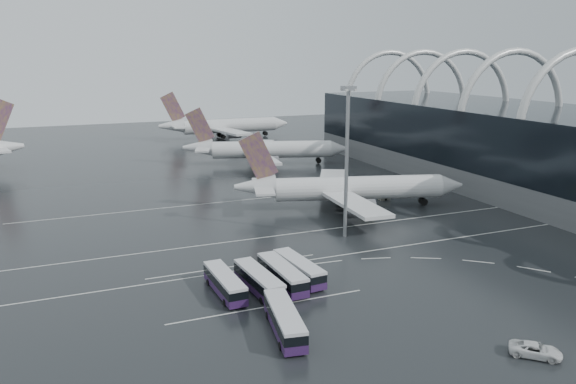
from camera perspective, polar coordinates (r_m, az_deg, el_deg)
name	(u,v)px	position (r m, az deg, el deg)	size (l,w,h in m)	color
ground	(364,247)	(100.26, 7.76, -5.59)	(420.00, 420.00, 0.00)	black
terminal	(545,148)	(151.05, 24.62, 4.07)	(42.00, 160.00, 34.90)	#57595C
lane_marking_near	(370,251)	(98.64, 8.34, -5.94)	(120.00, 0.25, 0.01)	beige
lane_marking_mid	(333,228)	(110.23, 4.63, -3.71)	(120.00, 0.25, 0.01)	beige
lane_marking_far	(280,196)	(134.79, -0.78, -0.43)	(120.00, 0.25, 0.01)	beige
bus_bay_line_south	(269,306)	(77.19, -1.96, -11.54)	(28.00, 0.25, 0.01)	beige
bus_bay_line_north	(234,266)	(91.15, -5.53, -7.52)	(28.00, 0.25, 0.01)	beige
airliner_main	(347,189)	(124.13, 6.00, 0.33)	(50.61, 43.78, 17.39)	silver
airliner_gate_b	(263,150)	(174.05, -2.54, 4.27)	(50.00, 44.40, 17.75)	silver
airliner_gate_c	(223,126)	(231.55, -6.60, 6.64)	(54.00, 50.02, 19.31)	silver
bus_row_near_a	(225,283)	(80.85, -6.45, -9.15)	(3.20, 12.10, 2.96)	#2C143E
bus_row_near_b	(259,281)	(81.08, -2.99, -8.97)	(3.71, 12.54, 3.04)	#2C143E
bus_row_near_c	(282,274)	(83.09, -0.61, -8.35)	(3.38, 12.74, 3.11)	#2C143E
bus_row_near_d	(299,269)	(85.39, 1.11, -7.78)	(3.77, 12.32, 2.99)	#2C143E
bus_row_far_b	(284,320)	(69.83, -0.36, -12.85)	(4.86, 12.81, 3.08)	#2C143E
van_curve_a	(535,350)	(70.97, 23.84, -14.47)	(2.61, 5.66, 1.57)	silver
floodlight_mast	(347,144)	(101.80, 6.03, 4.88)	(2.12, 2.12, 27.71)	gray
gse_cart_belly_b	(384,197)	(133.37, 9.75, -0.48)	(2.52, 1.49, 1.38)	slate
gse_cart_belly_c	(368,213)	(119.30, 8.11, -2.16)	(2.14, 1.26, 1.17)	#AFA917
gse_cart_belly_e	(362,195)	(135.41, 7.54, -0.26)	(1.94, 1.15, 1.06)	#AFA917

